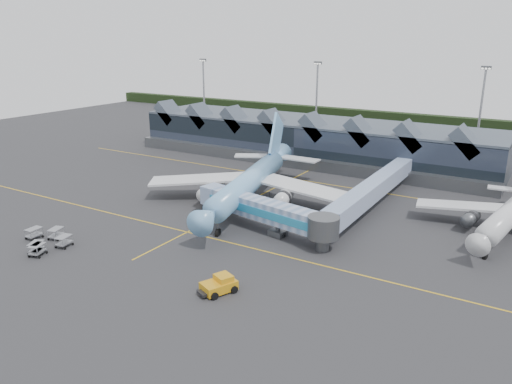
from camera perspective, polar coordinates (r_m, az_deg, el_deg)
The scene contains 11 objects.
ground at distance 84.88m, azimuth -4.47°, elevation -2.87°, with size 260.00×260.00×0.00m, color #2D2D30.
taxi_stripes at distance 92.70m, azimuth -0.88°, elevation -1.05°, with size 120.00×60.00×0.01m.
tree_line_far at distance 182.69m, azimuth 16.20°, elevation 8.06°, with size 260.00×4.00×4.00m, color black.
terminal at distance 125.66m, azimuth 6.26°, elevation 6.04°, with size 90.00×22.25×12.52m.
light_masts at distance 130.94m, azimuth 19.85°, elevation 8.96°, with size 132.40×42.56×22.45m.
main_airliner at distance 90.75m, azimuth -0.49°, elevation 1.40°, with size 38.81×45.42×14.75m.
regional_jet at distance 85.89m, azimuth 27.15°, elevation -2.10°, with size 29.01×31.94×10.97m.
jet_bridge at distance 76.47m, azimuth 1.84°, elevation -2.39°, with size 26.23×8.39×5.23m.
fuel_truck at distance 94.53m, azimuth -4.62°, elevation 0.52°, with size 6.17×10.43×3.56m.
pushback_tug at distance 60.66m, azimuth -4.23°, elevation -10.54°, with size 4.15×5.07×2.04m.
baggage_carts at distance 78.98m, azimuth -22.89°, elevation -5.12°, with size 8.20×8.02×1.63m.
Camera 1 is at (46.85, -64.47, 29.20)m, focal length 35.00 mm.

